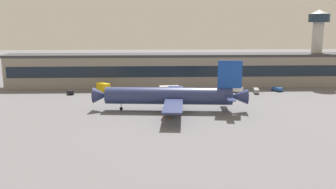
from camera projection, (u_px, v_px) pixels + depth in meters
name	position (u px, v px, depth m)	size (l,w,h in m)	color
ground_plane	(202.00, 112.00, 125.41)	(600.00, 600.00, 0.00)	slate
terminal_building	(187.00, 70.00, 176.49)	(175.35, 15.43, 15.66)	gray
airliner	(171.00, 96.00, 125.81)	(54.13, 45.96, 17.72)	navy
control_tower	(317.00, 39.00, 179.40)	(10.06, 10.06, 36.69)	#B7B7B2
fuel_truck	(170.00, 89.00, 157.65)	(8.68, 3.81, 3.35)	white
baggage_tug	(70.00, 92.00, 155.49)	(3.54, 4.12, 1.85)	black
belt_loader	(256.00, 91.00, 158.51)	(3.19, 6.66, 1.95)	gray
pushback_tractor	(277.00, 89.00, 163.05)	(4.52, 5.46, 1.75)	#2651A5
catering_truck	(103.00, 87.00, 160.25)	(6.76, 7.08, 4.15)	yellow
crew_van	(237.00, 89.00, 159.80)	(4.63, 5.57, 2.55)	white
traffic_cone_0	(170.00, 119.00, 114.84)	(0.47, 0.47, 0.59)	#F2590C
traffic_cone_1	(163.00, 117.00, 116.37)	(0.56, 0.56, 0.70)	#F2590C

